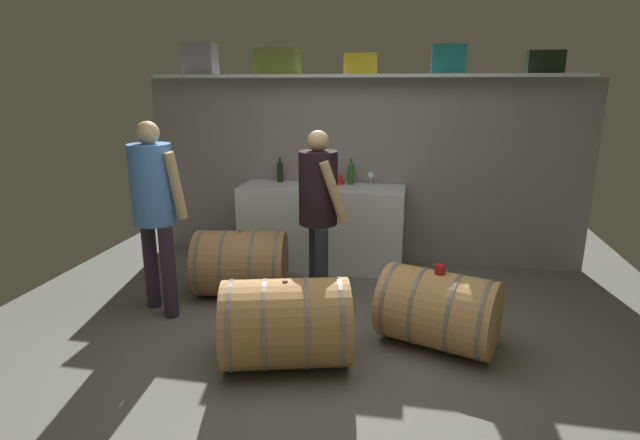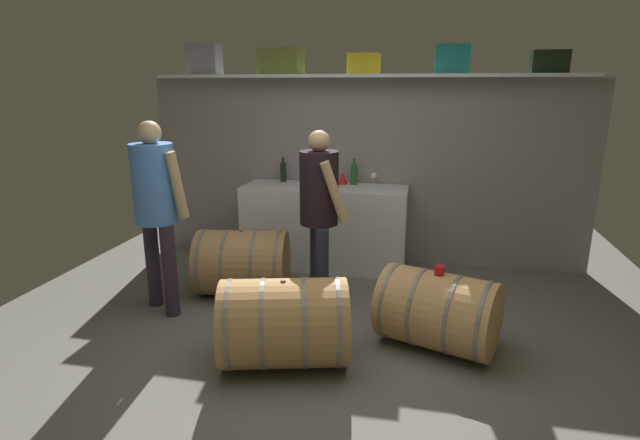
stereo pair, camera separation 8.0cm
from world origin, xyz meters
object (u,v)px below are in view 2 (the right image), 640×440
object	(u,v)px
red_funnel	(343,178)
wine_barrel_near	(438,311)
toolcase_teal	(452,59)
toolcase_black	(550,62)
work_cabinet	(325,227)
wine_barrel_far	(284,323)
tasting_cup	(439,270)
winemaker_pouring	(320,201)
wine_bottle_green	(354,173)
wine_glass	(374,176)
visitor_tasting	(156,198)
toolcase_olive	(281,61)
wine_bottle_dark	(283,171)
toolcase_grey	(204,59)
toolcase_yellow	(364,64)
wine_barrel_flank	(243,263)

from	to	relation	value
red_funnel	wine_barrel_near	distance (m)	2.08
red_funnel	toolcase_teal	bearing A→B (deg)	1.10
toolcase_black	work_cabinet	xyz separation A→B (m)	(-2.09, -0.20, -1.66)
red_funnel	wine_barrel_far	distance (m)	2.26
tasting_cup	winemaker_pouring	size ratio (longest dim) A/B	0.05
wine_bottle_green	red_funnel	xyz separation A→B (m)	(-0.12, 0.00, -0.06)
toolcase_black	wine_glass	distance (m)	1.96
wine_barrel_far	visitor_tasting	bearing A→B (deg)	138.80
visitor_tasting	wine_bottle_green	bearing A→B (deg)	79.98
toolcase_olive	red_funnel	bearing A→B (deg)	2.20
wine_bottle_green	wine_bottle_dark	xyz separation A→B (m)	(-0.78, 0.00, -0.00)
wine_bottle_green	red_funnel	size ratio (longest dim) A/B	2.17
toolcase_grey	wine_bottle_green	bearing A→B (deg)	0.62
toolcase_yellow	toolcase_teal	bearing A→B (deg)	-1.27
toolcase_black	toolcase_yellow	bearing A→B (deg)	-176.62
toolcase_grey	wine_glass	bearing A→B (deg)	0.66
toolcase_yellow	wine_bottle_green	world-z (taller)	toolcase_yellow
toolcase_olive	visitor_tasting	world-z (taller)	toolcase_olive
work_cabinet	wine_bottle_green	distance (m)	0.65
toolcase_teal	visitor_tasting	distance (m)	3.04
work_cabinet	winemaker_pouring	distance (m)	1.13
wine_barrel_far	toolcase_teal	bearing A→B (deg)	48.73
toolcase_black	wine_glass	xyz separation A→B (m)	(-1.60, -0.02, -1.13)
wine_bottle_dark	tasting_cup	xyz separation A→B (m)	(1.65, -1.71, -0.38)
wine_barrel_near	wine_glass	bearing A→B (deg)	130.90
toolcase_black	wine_bottle_green	world-z (taller)	toolcase_black
wine_barrel_far	red_funnel	bearing A→B (deg)	74.18
toolcase_olive	toolcase_black	world-z (taller)	toolcase_olive
toolcase_olive	work_cabinet	size ratio (longest dim) A/B	0.25
toolcase_grey	toolcase_yellow	distance (m)	1.71
toolcase_yellow	wine_barrel_far	world-z (taller)	toolcase_yellow
toolcase_grey	wine_bottle_dark	world-z (taller)	toolcase_grey
wine_barrel_flank	toolcase_teal	bearing A→B (deg)	23.38
toolcase_yellow	wine_bottle_dark	bearing A→B (deg)	179.98
toolcase_yellow	red_funnel	bearing A→B (deg)	-175.52
wine_barrel_far	winemaker_pouring	distance (m)	1.19
wine_bottle_dark	visitor_tasting	bearing A→B (deg)	-112.61
wine_barrel_flank	toolcase_yellow	bearing A→B (deg)	41.25
wine_bottle_green	tasting_cup	xyz separation A→B (m)	(0.87, -1.71, -0.38)
toolcase_olive	toolcase_black	bearing A→B (deg)	3.94
wine_barrel_far	visitor_tasting	xyz separation A→B (m)	(-1.26, 0.63, 0.68)
toolcase_yellow	work_cabinet	size ratio (longest dim) A/B	0.19
toolcase_black	wine_bottle_green	bearing A→B (deg)	-175.98
toolcase_yellow	wine_barrel_near	bearing A→B (deg)	-66.31
wine_bottle_green	red_funnel	world-z (taller)	wine_bottle_green
toolcase_olive	red_funnel	world-z (taller)	toolcase_olive
wine_glass	toolcase_teal	bearing A→B (deg)	1.74
wine_barrel_far	toolcase_black	bearing A→B (deg)	33.18
wine_bottle_dark	wine_glass	xyz separation A→B (m)	(0.99, -0.00, -0.02)
toolcase_olive	wine_bottle_green	xyz separation A→B (m)	(0.79, -0.02, -1.14)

